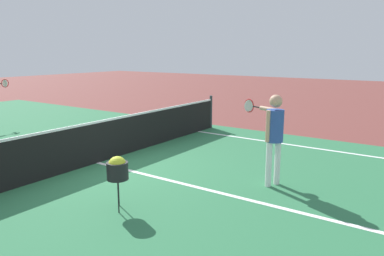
% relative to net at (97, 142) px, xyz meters
% --- Properties ---
extents(ground_plane, '(60.00, 60.00, 0.00)m').
position_rel_net_xyz_m(ground_plane, '(0.00, 0.00, -0.49)').
color(ground_plane, brown).
extents(court_surface_inbounds, '(10.62, 24.40, 0.00)m').
position_rel_net_xyz_m(court_surface_inbounds, '(0.00, 0.00, -0.49)').
color(court_surface_inbounds, '#2D7247').
rests_on(court_surface_inbounds, ground_plane).
extents(line_center_service, '(0.10, 6.40, 0.01)m').
position_rel_net_xyz_m(line_center_service, '(0.00, -3.20, -0.49)').
color(line_center_service, white).
rests_on(line_center_service, ground_plane).
extents(net, '(9.79, 0.09, 1.07)m').
position_rel_net_xyz_m(net, '(0.00, 0.00, 0.00)').
color(net, '#33383D').
rests_on(net, ground_plane).
extents(player_near, '(0.83, 1.08, 1.72)m').
position_rel_net_xyz_m(player_near, '(0.93, -3.80, 0.58)').
color(player_near, white).
rests_on(player_near, ground_plane).
extents(ball_hopper, '(0.34, 0.34, 0.87)m').
position_rel_net_xyz_m(ball_hopper, '(-1.51, -2.24, 0.18)').
color(ball_hopper, black).
rests_on(ball_hopper, ground_plane).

